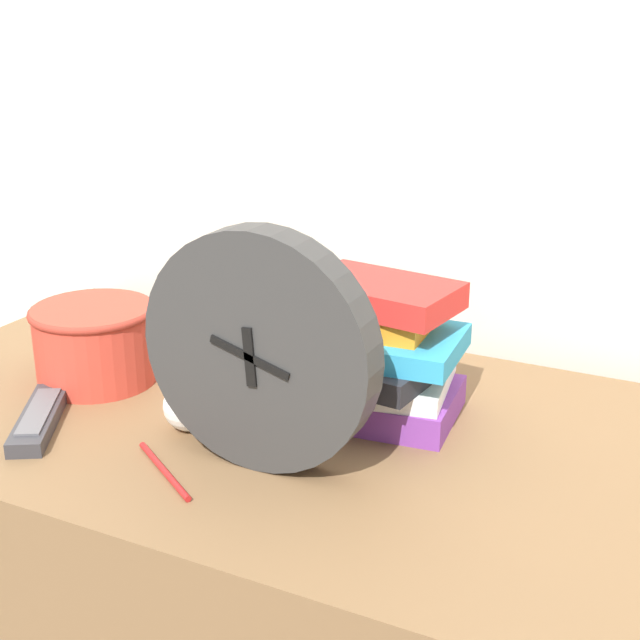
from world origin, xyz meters
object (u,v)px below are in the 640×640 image
(book_stack, at_px, (373,354))
(tv_remote, at_px, (39,418))
(basket, at_px, (95,340))
(pen, at_px, (164,470))
(crumpled_paper_ball, at_px, (189,406))
(desk_clock, at_px, (259,351))

(book_stack, distance_m, tv_remote, 0.46)
(basket, distance_m, pen, 0.32)
(book_stack, xyz_separation_m, tv_remote, (-0.38, -0.23, -0.08))
(book_stack, distance_m, crumpled_paper_ball, 0.26)
(desk_clock, xyz_separation_m, tv_remote, (-0.32, -0.04, -0.14))
(desk_clock, relative_size, basket, 1.61)
(desk_clock, height_order, pen, desk_clock)
(tv_remote, distance_m, pen, 0.23)
(basket, bearing_deg, book_stack, 10.30)
(basket, height_order, crumpled_paper_ball, basket)
(pen, bearing_deg, basket, 143.79)
(desk_clock, distance_m, pen, 0.19)
(tv_remote, bearing_deg, basket, 100.92)
(basket, bearing_deg, tv_remote, -79.08)
(tv_remote, distance_m, crumpled_paper_ball, 0.20)
(book_stack, distance_m, pen, 0.32)
(book_stack, xyz_separation_m, crumpled_paper_ball, (-0.20, -0.15, -0.06))
(book_stack, relative_size, tv_remote, 1.34)
(book_stack, xyz_separation_m, basket, (-0.41, -0.08, -0.03))
(desk_clock, relative_size, book_stack, 1.21)
(desk_clock, bearing_deg, tv_remote, -172.23)
(book_stack, bearing_deg, desk_clock, -109.64)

